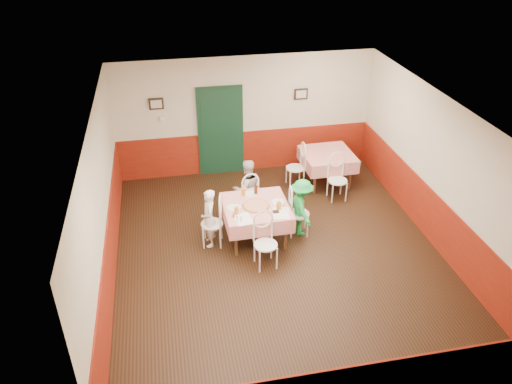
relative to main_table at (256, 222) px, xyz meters
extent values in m
plane|color=black|center=(0.32, -0.61, -0.38)|extent=(7.00, 7.00, 0.00)
plane|color=white|center=(0.32, -0.61, 2.42)|extent=(7.00, 7.00, 0.00)
cube|color=beige|center=(0.32, 2.89, 1.02)|extent=(6.00, 0.10, 2.80)
cube|color=beige|center=(0.32, -4.11, 1.02)|extent=(6.00, 0.10, 2.80)
cube|color=beige|center=(-2.68, -0.61, 1.02)|extent=(0.10, 7.00, 2.80)
cube|color=beige|center=(3.32, -0.61, 1.02)|extent=(0.10, 7.00, 2.80)
cube|color=maroon|center=(0.32, 2.87, 0.12)|extent=(6.00, 0.03, 1.00)
cube|color=maroon|center=(-2.67, -0.61, 0.12)|extent=(0.03, 7.00, 1.00)
cube|color=maroon|center=(3.30, -0.61, 0.12)|extent=(0.03, 7.00, 1.00)
cube|color=black|center=(-0.28, 2.84, 0.68)|extent=(0.96, 0.06, 2.10)
cube|color=black|center=(-1.68, 2.84, 1.48)|extent=(0.32, 0.03, 0.26)
cube|color=black|center=(1.62, 2.84, 1.48)|extent=(0.32, 0.03, 0.26)
cube|color=white|center=(-1.58, 2.84, 1.12)|extent=(0.10, 0.03, 0.10)
cube|color=red|center=(0.00, 0.00, 0.00)|extent=(1.23, 1.23, 0.77)
cube|color=red|center=(2.03, 1.88, 0.00)|extent=(1.15, 1.15, 0.77)
cylinder|color=#B74723|center=(-0.01, -0.03, 0.40)|extent=(0.49, 0.49, 0.03)
cylinder|color=white|center=(-0.42, -0.01, 0.39)|extent=(0.25, 0.25, 0.01)
cylinder|color=white|center=(0.43, 0.02, 0.39)|extent=(0.25, 0.25, 0.01)
cylinder|color=white|center=(-0.03, 0.41, 0.39)|extent=(0.25, 0.25, 0.01)
cylinder|color=#BF7219|center=(-0.41, -0.23, 0.46)|extent=(0.08, 0.08, 0.14)
cylinder|color=#BF7219|center=(0.39, -0.21, 0.46)|extent=(0.08, 0.08, 0.15)
cylinder|color=#BF7219|center=(-0.17, 0.41, 0.45)|extent=(0.08, 0.08, 0.14)
cylinder|color=#381C0A|center=(0.07, 0.40, 0.50)|extent=(0.06, 0.06, 0.23)
cylinder|color=silver|center=(-0.43, -0.45, 0.43)|extent=(0.04, 0.04, 0.09)
cylinder|color=silver|center=(-0.37, -0.48, 0.43)|extent=(0.04, 0.04, 0.09)
cylinder|color=#B23319|center=(-0.48, -0.34, 0.43)|extent=(0.04, 0.04, 0.09)
cube|color=white|center=(-0.32, -0.42, 0.39)|extent=(0.36, 0.44, 0.00)
cube|color=white|center=(0.40, -0.35, 0.39)|extent=(0.37, 0.45, 0.00)
cube|color=black|center=(0.31, -0.31, 0.40)|extent=(0.11, 0.09, 0.02)
imported|color=gray|center=(-0.90, -0.01, 0.21)|extent=(0.29, 0.43, 1.17)
imported|color=gray|center=(-0.01, 0.90, 0.25)|extent=(0.70, 0.60, 1.25)
imported|color=gray|center=(0.90, 0.01, 0.22)|extent=(0.50, 0.80, 1.19)
camera|label=1|loc=(-1.53, -7.82, 5.39)|focal=35.00mm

